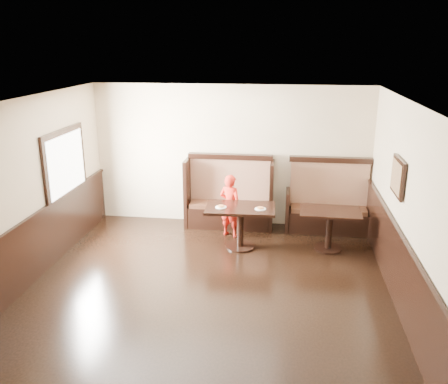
% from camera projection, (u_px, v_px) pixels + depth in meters
% --- Properties ---
extents(ground, '(7.00, 7.00, 0.00)m').
position_uv_depth(ground, '(200.00, 311.00, 6.56)').
color(ground, black).
rests_on(ground, ground).
extents(room_shell, '(7.00, 7.00, 7.00)m').
position_uv_depth(room_shell, '(182.00, 257.00, 6.66)').
color(room_shell, '#C6B290').
rests_on(room_shell, ground).
extents(booth_main, '(1.75, 0.72, 1.45)m').
position_uv_depth(booth_main, '(229.00, 200.00, 9.51)').
color(booth_main, black).
rests_on(booth_main, ground).
extents(booth_neighbor, '(1.65, 0.72, 1.45)m').
position_uv_depth(booth_neighbor, '(328.00, 207.00, 9.28)').
color(booth_neighbor, black).
rests_on(booth_neighbor, ground).
extents(table_main, '(1.25, 0.81, 0.78)m').
position_uv_depth(table_main, '(240.00, 216.00, 8.44)').
color(table_main, black).
rests_on(table_main, ground).
extents(table_neighbor, '(1.08, 0.73, 0.73)m').
position_uv_depth(table_neighbor, '(330.00, 220.00, 8.38)').
color(table_neighbor, black).
rests_on(table_neighbor, ground).
extents(child, '(0.52, 0.44, 1.21)m').
position_uv_depth(child, '(230.00, 206.00, 8.96)').
color(child, red).
rests_on(child, ground).
extents(pizza_plate_left, '(0.20, 0.20, 0.04)m').
position_uv_depth(pizza_plate_left, '(221.00, 207.00, 8.35)').
color(pizza_plate_left, white).
rests_on(pizza_plate_left, table_main).
extents(pizza_plate_right, '(0.20, 0.20, 0.04)m').
position_uv_depth(pizza_plate_right, '(260.00, 208.00, 8.26)').
color(pizza_plate_right, white).
rests_on(pizza_plate_right, table_main).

